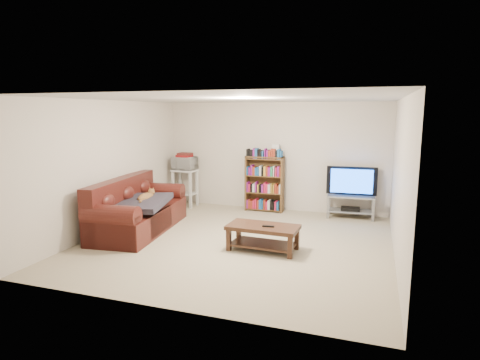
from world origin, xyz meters
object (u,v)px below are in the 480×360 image
at_px(sofa, 135,213).
at_px(bookshelf, 265,183).
at_px(tv_stand, 351,203).
at_px(coffee_table, 263,233).

bearing_deg(sofa, bookshelf, 43.12).
xyz_separation_m(tv_stand, bookshelf, (-1.86, 0.01, 0.31)).
bearing_deg(coffee_table, sofa, 175.73).
bearing_deg(coffee_table, bookshelf, 107.10).
distance_m(sofa, bookshelf, 2.92).
distance_m(tv_stand, bookshelf, 1.89).
relative_size(coffee_table, tv_stand, 1.18).
relative_size(sofa, coffee_table, 2.09).
relative_size(coffee_table, bookshelf, 0.93).
bearing_deg(bookshelf, sofa, -130.80).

